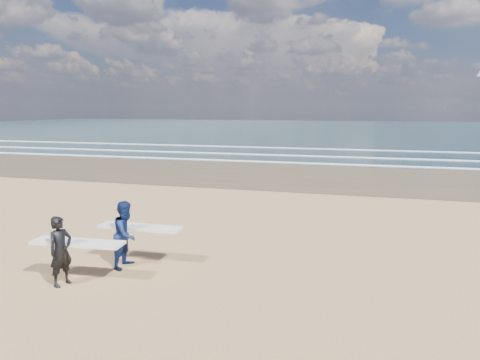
% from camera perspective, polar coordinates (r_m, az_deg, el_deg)
% --- Properties ---
extents(ocean, '(220.00, 100.00, 0.02)m').
position_cam_1_polar(ocean, '(81.22, 25.04, 5.95)').
color(ocean, '#1B343C').
rests_on(ocean, ground).
extents(surfer_near, '(2.24, 1.04, 1.63)m').
position_cam_1_polar(surfer_near, '(10.70, -22.45, -8.56)').
color(surfer_near, black).
rests_on(surfer_near, ground).
extents(surfer_far, '(2.21, 1.06, 1.72)m').
position_cam_1_polar(surfer_far, '(11.37, -14.76, -6.89)').
color(surfer_far, '#0D1B4A').
rests_on(surfer_far, ground).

